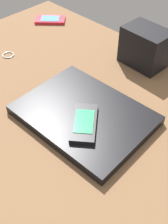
{
  "coord_description": "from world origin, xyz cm",
  "views": [
    {
      "loc": [
        31.71,
        -31.91,
        51.78
      ],
      "look_at": [
        -1.77,
        2.05,
        5.0
      ],
      "focal_mm": 45.24,
      "sensor_mm": 36.0,
      "label": 1
    }
  ],
  "objects_px": {
    "laptop_closed": "(84,115)",
    "cell_phone_on_laptop": "(84,123)",
    "cell_phone_on_desk": "(50,20)",
    "key_ring": "(8,55)",
    "desk_organizer": "(145,47)"
  },
  "relations": [
    {
      "from": "laptop_closed",
      "to": "cell_phone_on_laptop",
      "type": "height_order",
      "value": "cell_phone_on_laptop"
    },
    {
      "from": "cell_phone_on_laptop",
      "to": "key_ring",
      "type": "height_order",
      "value": "cell_phone_on_laptop"
    },
    {
      "from": "laptop_closed",
      "to": "key_ring",
      "type": "relative_size",
      "value": 8.3
    },
    {
      "from": "key_ring",
      "to": "desk_organizer",
      "type": "height_order",
      "value": "desk_organizer"
    },
    {
      "from": "key_ring",
      "to": "desk_organizer",
      "type": "relative_size",
      "value": 0.29
    },
    {
      "from": "laptop_closed",
      "to": "key_ring",
      "type": "xyz_separation_m",
      "value": [
        -0.36,
        0.03,
        -0.01
      ]
    },
    {
      "from": "laptop_closed",
      "to": "key_ring",
      "type": "distance_m",
      "value": 0.36
    },
    {
      "from": "key_ring",
      "to": "desk_organizer",
      "type": "distance_m",
      "value": 0.42
    },
    {
      "from": "laptop_closed",
      "to": "cell_phone_on_laptop",
      "type": "relative_size",
      "value": 2.44
    },
    {
      "from": "cell_phone_on_desk",
      "to": "key_ring",
      "type": "distance_m",
      "value": 0.25
    },
    {
      "from": "desk_organizer",
      "to": "cell_phone_on_desk",
      "type": "bearing_deg",
      "value": -174.84
    },
    {
      "from": "laptop_closed",
      "to": "cell_phone_on_desk",
      "type": "relative_size",
      "value": 2.59
    },
    {
      "from": "cell_phone_on_desk",
      "to": "cell_phone_on_laptop",
      "type": "bearing_deg",
      "value": -32.48
    },
    {
      "from": "cell_phone_on_desk",
      "to": "desk_organizer",
      "type": "relative_size",
      "value": 0.92
    },
    {
      "from": "cell_phone_on_laptop",
      "to": "desk_organizer",
      "type": "distance_m",
      "value": 0.33
    }
  ]
}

